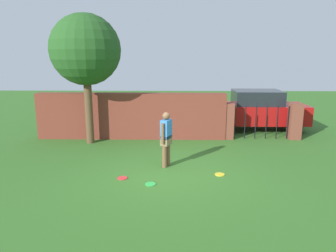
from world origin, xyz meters
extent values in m
plane|color=#336623|center=(0.00, 0.00, 0.00)|extent=(40.00, 40.00, 0.00)
cube|color=brown|center=(-1.50, 3.69, 0.89)|extent=(7.28, 0.50, 1.77)
cylinder|color=brown|center=(-2.96, 3.00, 1.35)|extent=(0.28, 0.28, 2.70)
sphere|color=#23511E|center=(-2.96, 3.00, 3.39)|extent=(2.49, 2.49, 2.49)
cylinder|color=brown|center=(-0.03, 0.63, 0.42)|extent=(0.14, 0.14, 0.85)
cylinder|color=brown|center=(-0.12, 0.42, 0.42)|extent=(0.14, 0.14, 0.85)
cube|color=olive|center=(-0.07, 0.53, 0.80)|extent=(0.35, 0.42, 0.28)
cube|color=#3372BF|center=(-0.07, 0.53, 1.12)|extent=(0.35, 0.42, 0.55)
sphere|color=brown|center=(-0.07, 0.53, 1.51)|extent=(0.22, 0.22, 0.22)
cylinder|color=brown|center=(0.02, 0.73, 1.05)|extent=(0.09, 0.09, 0.58)
cylinder|color=brown|center=(-0.16, 0.32, 1.05)|extent=(0.09, 0.09, 0.58)
cube|color=brown|center=(2.24, 3.69, 0.70)|extent=(0.44, 0.44, 1.40)
cube|color=brown|center=(4.84, 3.69, 0.70)|extent=(0.44, 0.44, 1.40)
cylinder|color=black|center=(2.51, 3.69, 0.65)|extent=(0.04, 0.04, 1.30)
cylinder|color=black|center=(2.92, 3.69, 0.65)|extent=(0.04, 0.04, 1.30)
cylinder|color=black|center=(3.33, 3.69, 0.65)|extent=(0.04, 0.04, 1.30)
cylinder|color=black|center=(3.74, 3.69, 0.65)|extent=(0.04, 0.04, 1.30)
cylinder|color=black|center=(4.15, 3.69, 0.65)|extent=(0.04, 0.04, 1.30)
cylinder|color=black|center=(4.57, 3.69, 0.65)|extent=(0.04, 0.04, 1.30)
cube|color=#A51111|center=(3.73, 5.22, 0.72)|extent=(4.21, 1.73, 0.80)
cube|color=#1E2328|center=(3.73, 5.22, 1.42)|extent=(2.01, 1.52, 0.60)
cylinder|color=black|center=(5.10, 6.06, 0.32)|extent=(0.64, 0.22, 0.64)
cylinder|color=black|center=(5.09, 4.36, 0.32)|extent=(0.64, 0.22, 0.64)
cylinder|color=black|center=(2.37, 6.08, 0.32)|extent=(0.64, 0.22, 0.64)
cylinder|color=black|center=(2.36, 4.38, 0.32)|extent=(0.64, 0.22, 0.64)
cylinder|color=red|center=(-1.22, -0.44, 0.01)|extent=(0.27, 0.27, 0.02)
cylinder|color=yellow|center=(1.42, -0.13, 0.01)|extent=(0.27, 0.27, 0.02)
cylinder|color=green|center=(-0.44, -0.82, 0.01)|extent=(0.27, 0.27, 0.02)
camera|label=1|loc=(0.14, -8.24, 3.23)|focal=33.51mm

